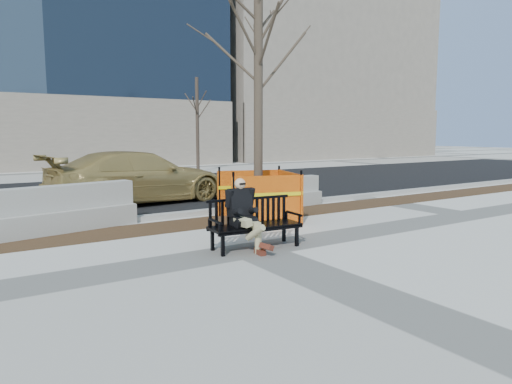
% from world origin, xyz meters
% --- Properties ---
extents(ground, '(120.00, 120.00, 0.00)m').
position_xyz_m(ground, '(0.00, 0.00, 0.00)').
color(ground, beige).
rests_on(ground, ground).
extents(mulch_strip, '(40.00, 1.20, 0.02)m').
position_xyz_m(mulch_strip, '(0.00, 2.60, 0.00)').
color(mulch_strip, '#47301C').
rests_on(mulch_strip, ground).
extents(asphalt_street, '(60.00, 10.40, 0.01)m').
position_xyz_m(asphalt_street, '(0.00, 8.80, 0.00)').
color(asphalt_street, black).
rests_on(asphalt_street, ground).
extents(curb, '(60.00, 0.25, 0.12)m').
position_xyz_m(curb, '(0.00, 3.55, 0.06)').
color(curb, '#9E9B93').
rests_on(curb, ground).
extents(building_right, '(20.00, 12.00, 25.00)m').
position_xyz_m(building_right, '(22.00, 26.00, 12.50)').
color(building_right, gray).
rests_on(building_right, ground).
extents(bench, '(1.68, 0.71, 0.87)m').
position_xyz_m(bench, '(0.10, 0.05, 0.00)').
color(bench, black).
rests_on(bench, ground).
extents(seated_man, '(0.58, 0.90, 1.21)m').
position_xyz_m(seated_man, '(-0.12, 0.11, 0.00)').
color(seated_man, black).
rests_on(seated_man, ground).
extents(tree_fence, '(2.98, 2.98, 5.96)m').
position_xyz_m(tree_fence, '(1.54, 2.17, 0.00)').
color(tree_fence, orange).
rests_on(tree_fence, ground).
extents(sedan, '(5.34, 2.71, 1.48)m').
position_xyz_m(sedan, '(0.15, 6.22, 0.00)').
color(sedan, '#A58C4B').
rests_on(sedan, ground).
extents(jersey_barrier_left, '(3.39, 1.30, 0.95)m').
position_xyz_m(jersey_barrier_left, '(-2.59, 3.31, 0.00)').
color(jersey_barrier_left, '#9E9B93').
rests_on(jersey_barrier_left, ground).
extents(jersey_barrier_right, '(2.88, 0.85, 0.81)m').
position_xyz_m(jersey_barrier_right, '(2.90, 3.36, 0.00)').
color(jersey_barrier_right, '#99978F').
rests_on(jersey_barrier_right, ground).
extents(far_tree_right, '(2.41, 2.41, 5.13)m').
position_xyz_m(far_tree_right, '(6.14, 14.88, 0.00)').
color(far_tree_right, '#41342A').
rests_on(far_tree_right, ground).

